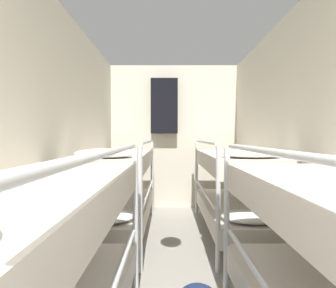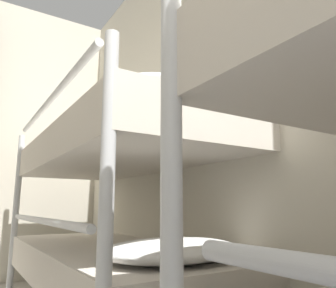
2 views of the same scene
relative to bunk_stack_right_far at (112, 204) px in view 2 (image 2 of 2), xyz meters
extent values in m
cube|color=beige|center=(0.39, -1.07, 0.59)|extent=(0.06, 4.93, 2.41)
cylinder|color=silver|center=(-0.35, -1.16, -0.05)|extent=(0.04, 0.04, 1.12)
cylinder|color=silver|center=(-0.35, -0.82, -0.05)|extent=(0.04, 0.04, 1.12)
cylinder|color=silver|center=(-0.35, 0.92, -0.05)|extent=(0.04, 0.04, 1.12)
cube|color=silver|center=(0.01, 0.05, -0.32)|extent=(0.72, 1.79, 0.19)
ellipsoid|color=white|center=(0.01, -0.60, -0.18)|extent=(0.58, 0.40, 0.09)
cylinder|color=silver|center=(-0.35, 0.05, -0.08)|extent=(0.03, 1.52, 0.03)
cube|color=silver|center=(0.01, 0.05, 0.29)|extent=(0.72, 1.79, 0.19)
ellipsoid|color=white|center=(0.01, -0.60, 0.43)|extent=(0.58, 0.40, 0.09)
cylinder|color=silver|center=(-0.35, 0.05, 0.53)|extent=(0.03, 1.52, 0.03)
camera|label=1|loc=(-0.80, -3.11, 0.60)|focal=28.00mm
camera|label=2|loc=(-0.70, -1.70, -0.02)|focal=35.00mm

